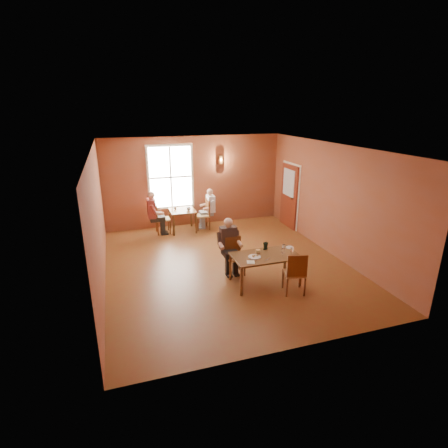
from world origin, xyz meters
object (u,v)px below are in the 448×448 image
object	(u,v)px
chair_diner_white	(202,215)
chair_diner_maroon	(163,218)
diner_white	(203,210)
second_table	(183,220)
main_table	(265,269)
chair_empty	(294,272)
chair_diner_main	(235,257)
diner_maroon	(161,213)
diner_main	(236,249)

from	to	relation	value
chair_diner_white	chair_diner_maroon	size ratio (longest dim) A/B	1.01
diner_white	second_table	bearing A→B (deg)	90.00
main_table	chair_empty	xyz separation A→B (m)	(0.43, -0.58, 0.13)
chair_diner_white	chair_diner_main	bearing A→B (deg)	179.15
second_table	diner_maroon	world-z (taller)	diner_maroon
diner_maroon	main_table	bearing A→B (deg)	23.42
chair_diner_main	chair_diner_white	world-z (taller)	chair_diner_white
chair_empty	diner_maroon	distance (m)	5.18
main_table	diner_maroon	size ratio (longest dim) A/B	1.10
chair_diner_white	chair_diner_maroon	xyz separation A→B (m)	(-1.30, 0.00, -0.00)
chair_empty	chair_diner_maroon	distance (m)	5.17
diner_main	second_table	bearing A→B (deg)	-80.26
chair_empty	chair_diner_maroon	bearing A→B (deg)	128.56
diner_white	chair_diner_white	bearing A→B (deg)	90.00
main_table	diner_maroon	bearing A→B (deg)	113.42
chair_diner_main	diner_white	bearing A→B (deg)	-91.34
chair_diner_maroon	diner_maroon	size ratio (longest dim) A/B	0.71
chair_diner_white	main_table	bearing A→B (deg)	-173.76
diner_white	diner_maroon	size ratio (longest dim) A/B	0.94
diner_main	chair_diner_white	size ratio (longest dim) A/B	1.34
main_table	second_table	world-z (taller)	second_table
main_table	diner_maroon	distance (m)	4.49
diner_white	diner_maroon	xyz separation A→B (m)	(-1.36, 0.00, 0.04)
chair_empty	diner_maroon	world-z (taller)	diner_maroon
diner_main	chair_diner_maroon	world-z (taller)	diner_main
second_table	diner_white	bearing A→B (deg)	0.00
chair_empty	chair_diner_white	distance (m)	4.77
chair_diner_white	chair_diner_maroon	bearing A→B (deg)	90.00
second_table	chair_diner_main	bearing A→B (deg)	-80.17
chair_empty	diner_white	bearing A→B (deg)	113.89
chair_diner_main	chair_diner_white	distance (m)	3.46
chair_diner_white	second_table	bearing A→B (deg)	90.00
chair_empty	second_table	size ratio (longest dim) A/B	1.20
diner_main	diner_maroon	distance (m)	3.71
chair_diner_white	diner_white	bearing A→B (deg)	-90.00
main_table	chair_empty	bearing A→B (deg)	-53.08
chair_empty	diner_maroon	size ratio (longest dim) A/B	0.71
diner_white	main_table	bearing A→B (deg)	-174.18
chair_diner_maroon	second_table	bearing A→B (deg)	90.00
diner_main	chair_diner_main	bearing A→B (deg)	-90.00
diner_maroon	second_table	bearing A→B (deg)	90.00
main_table	chair_diner_white	size ratio (longest dim) A/B	1.53
chair_diner_main	diner_white	xyz separation A→B (m)	(0.08, 3.46, 0.19)
chair_diner_white	chair_diner_maroon	world-z (taller)	chair_diner_white
chair_diner_main	second_table	size ratio (longest dim) A/B	1.13
chair_diner_main	diner_maroon	xyz separation A→B (m)	(-1.28, 3.46, 0.23)
diner_white	chair_diner_main	bearing A→B (deg)	178.66
chair_diner_main	diner_white	size ratio (longest dim) A/B	0.71
chair_empty	diner_main	bearing A→B (deg)	141.53
second_table	diner_main	bearing A→B (deg)	-80.26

